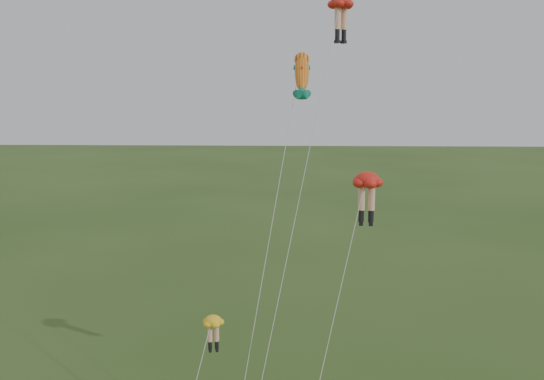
{
  "coord_description": "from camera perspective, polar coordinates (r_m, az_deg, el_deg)",
  "views": [
    {
      "loc": [
        1.89,
        -24.81,
        17.41
      ],
      "look_at": [
        0.81,
        6.0,
        12.04
      ],
      "focal_mm": 40.0,
      "sensor_mm": 36.0,
      "label": 1
    }
  ],
  "objects": [
    {
      "name": "legs_kite_red_high",
      "position": [
        34.8,
        6.41,
        16.35
      ],
      "size": [
        6.03,
        12.97,
        22.27
      ],
      "rotation": [
        0.0,
        0.0,
        0.61
      ],
      "color": "red",
      "rests_on": "ground"
    },
    {
      "name": "legs_kite_red_mid",
      "position": [
        30.6,
        8.86,
        0.31
      ],
      "size": [
        4.82,
        9.41,
        13.13
      ],
      "rotation": [
        0.0,
        0.0,
        -0.1
      ],
      "color": "red",
      "rests_on": "ground"
    },
    {
      "name": "legs_kite_yellow",
      "position": [
        27.28,
        -5.77,
        -13.1
      ],
      "size": [
        2.42,
        5.51,
        7.45
      ],
      "rotation": [
        0.0,
        0.0,
        0.2
      ],
      "color": "yellow",
      "rests_on": "ground"
    },
    {
      "name": "fish_kite",
      "position": [
        34.46,
        2.79,
        10.87
      ],
      "size": [
        3.87,
        13.14,
        19.53
      ],
      "rotation": [
        0.74,
        0.0,
        -0.01
      ],
      "color": "gold",
      "rests_on": "ground"
    }
  ]
}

